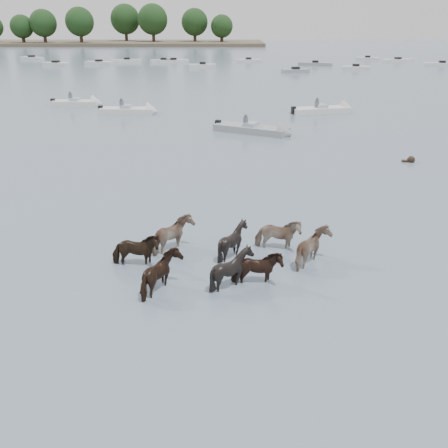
{
  "coord_description": "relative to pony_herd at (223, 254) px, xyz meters",
  "views": [
    {
      "loc": [
        -1.01,
        -14.79,
        7.48
      ],
      "look_at": [
        -1.12,
        0.34,
        1.1
      ],
      "focal_mm": 39.03,
      "sensor_mm": 36.0,
      "label": 1
    }
  ],
  "objects": [
    {
      "name": "ground",
      "position": [
        1.13,
        0.65,
        -0.47
      ],
      "size": [
        400.0,
        400.0,
        0.0
      ],
      "primitive_type": "plane",
      "color": "#4E5F71",
      "rests_on": "ground"
    },
    {
      "name": "motorboat_c",
      "position": [
        8.97,
        28.68,
        -0.25
      ],
      "size": [
        5.81,
        2.97,
        1.92
      ],
      "rotation": [
        0.0,
        0.0,
        0.26
      ],
      "color": "silver",
      "rests_on": "ground"
    },
    {
      "name": "swimming_pony",
      "position": [
        10.51,
        12.78,
        -0.37
      ],
      "size": [
        0.72,
        0.44,
        0.44
      ],
      "color": "black",
      "rests_on": "ground"
    },
    {
      "name": "motorboat_f",
      "position": [
        -13.42,
        32.11,
        -0.24
      ],
      "size": [
        4.89,
        1.74,
        1.92
      ],
      "rotation": [
        0.0,
        0.0,
        -0.03
      ],
      "color": "silver",
      "rests_on": "ground"
    },
    {
      "name": "distant_flotilla",
      "position": [
        1.37,
        78.32,
        -0.21
      ],
      "size": [
        104.16,
        28.39,
        0.93
      ],
      "color": "silver",
      "rests_on": "ground"
    },
    {
      "name": "motorboat_a",
      "position": [
        -7.8,
        28.06,
        -0.24
      ],
      "size": [
        5.18,
        1.82,
        1.92
      ],
      "rotation": [
        0.0,
        0.0,
        -0.04
      ],
      "color": "silver",
      "rests_on": "ground"
    },
    {
      "name": "motorboat_b",
      "position": [
        2.51,
        20.15,
        -0.25
      ],
      "size": [
        5.9,
        4.1,
        1.92
      ],
      "rotation": [
        0.0,
        0.0,
        -0.48
      ],
      "color": "gray",
      "rests_on": "ground"
    },
    {
      "name": "treeline",
      "position": [
        -67.35,
        149.74,
        6.2
      ],
      "size": [
        145.95,
        20.64,
        12.24
      ],
      "color": "#382619",
      "rests_on": "ground"
    },
    {
      "name": "shoreline",
      "position": [
        -68.87,
        150.65,
        0.03
      ],
      "size": [
        160.0,
        30.0,
        1.0
      ],
      "primitive_type": "cube",
      "color": "#4C4233",
      "rests_on": "ground"
    },
    {
      "name": "pony_herd",
      "position": [
        0.0,
        0.0,
        0.0
      ],
      "size": [
        7.35,
        4.3,
        1.41
      ],
      "color": "black",
      "rests_on": "ground"
    }
  ]
}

